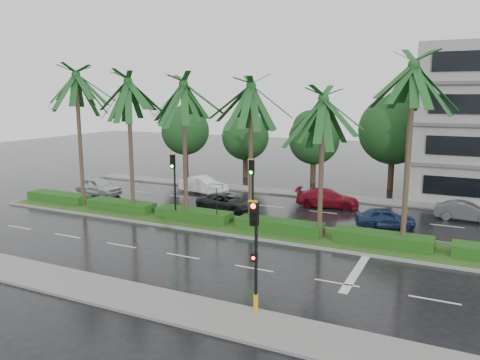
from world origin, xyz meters
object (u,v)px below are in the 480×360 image
at_px(signal_near, 255,252).
at_px(car_silver, 98,186).
at_px(street_sign, 216,194).
at_px(signal_median_left, 174,177).
at_px(car_blue, 385,218).
at_px(car_grey, 466,211).
at_px(car_darkgrey, 227,202).
at_px(car_white, 204,185).
at_px(car_red, 327,198).

relative_size(signal_near, car_silver, 1.04).
bearing_deg(signal_near, car_silver, 145.48).
bearing_deg(street_sign, signal_near, -54.66).
height_order(signal_median_left, street_sign, signal_median_left).
bearing_deg(street_sign, car_blue, 25.37).
relative_size(signal_median_left, car_grey, 1.16).
relative_size(signal_near, car_darkgrey, 0.99).
bearing_deg(car_white, car_silver, 128.29).
bearing_deg(car_red, street_sign, 141.43).
bearing_deg(car_blue, signal_median_left, 93.47).
distance_m(car_silver, car_red, 18.61).
distance_m(signal_near, car_white, 22.43).
xyz_separation_m(signal_near, car_silver, (-20.35, 14.00, -1.79)).
distance_m(signal_near, car_blue, 14.71).
bearing_deg(car_darkgrey, car_blue, -83.98).
bearing_deg(car_blue, street_sign, 98.28).
relative_size(signal_near, street_sign, 1.68).
distance_m(car_white, car_blue, 15.84).
relative_size(signal_median_left, car_blue, 1.20).
bearing_deg(car_silver, car_red, -70.77).
distance_m(street_sign, car_grey, 16.43).
height_order(car_darkgrey, car_grey, car_grey).
bearing_deg(car_grey, signal_near, 160.34).
height_order(street_sign, car_white, street_sign).
xyz_separation_m(car_white, car_red, (10.64, -0.19, -0.04)).
bearing_deg(signal_median_left, car_red, 47.21).
xyz_separation_m(signal_near, car_red, (-2.21, 18.11, -1.84)).
distance_m(car_silver, car_blue, 22.85).
xyz_separation_m(street_sign, car_silver, (-13.35, 4.13, -1.41)).
distance_m(car_silver, car_darkgrey, 12.00).
distance_m(car_silver, car_grey, 27.69).
relative_size(signal_near, car_grey, 1.16).
relative_size(car_blue, car_grey, 0.97).
bearing_deg(car_silver, signal_near, -118.06).
height_order(car_silver, car_red, car_silver).
relative_size(signal_median_left, car_silver, 1.04).
xyz_separation_m(signal_median_left, car_darkgrey, (1.65, 4.17, -2.39)).
relative_size(signal_near, car_white, 1.01).
distance_m(signal_median_left, car_red, 11.71).
distance_m(car_white, car_darkgrey, 6.32).
relative_size(car_white, car_grey, 1.15).
distance_m(car_blue, car_grey, 6.00).
height_order(street_sign, car_red, street_sign).
height_order(signal_near, street_sign, signal_near).
distance_m(signal_median_left, car_silver, 11.44).
relative_size(car_darkgrey, car_grey, 1.17).
distance_m(signal_near, car_darkgrey, 16.29).
bearing_deg(car_red, car_darkgrey, 116.31).
xyz_separation_m(car_white, car_blue, (15.35, -3.92, -0.09)).
height_order(car_white, car_grey, car_white).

